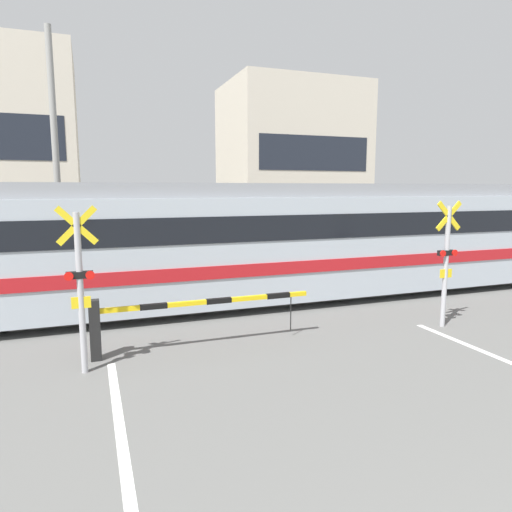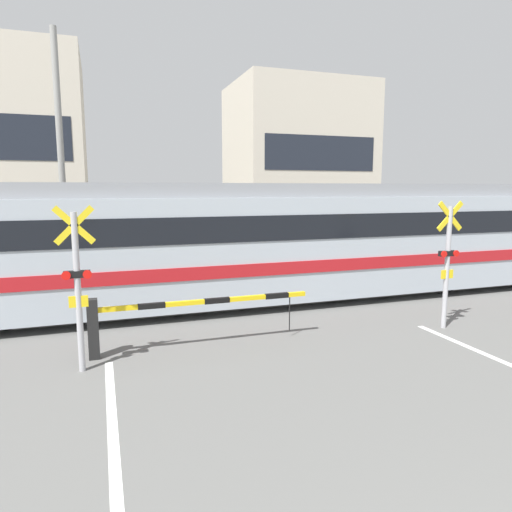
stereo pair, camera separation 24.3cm
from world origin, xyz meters
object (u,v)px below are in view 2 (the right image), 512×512
crossing_barrier_near (158,314)px  crossing_signal_right (447,259)px  commuter_train (255,239)px  crossing_barrier_far (283,258)px  crossing_signal_left (77,282)px  pedestrian (173,244)px

crossing_barrier_near → crossing_signal_right: crossing_signal_right is taller
commuter_train → crossing_signal_right: (3.37, -3.80, -0.18)m
crossing_barrier_far → crossing_signal_right: (1.41, -6.41, 0.84)m
crossing_signal_left → crossing_barrier_near: bearing=21.6°
crossing_barrier_near → crossing_signal_left: bearing=-158.4°
commuter_train → crossing_signal_left: (-4.52, -3.80, -0.18)m
commuter_train → crossing_signal_left: 5.91m
crossing_signal_right → pedestrian: (-4.71, 10.29, -0.67)m
commuter_train → crossing_signal_right: bearing=-48.4°
crossing_barrier_far → crossing_signal_right: size_ratio=1.53×
crossing_signal_right → crossing_barrier_near: bearing=175.1°
commuter_train → crossing_barrier_far: (1.96, 2.61, -1.02)m
commuter_train → crossing_signal_left: commuter_train is taller
crossing_signal_right → crossing_signal_left: bearing=180.0°
commuter_train → crossing_barrier_far: commuter_train is taller
crossing_barrier_far → commuter_train: bearing=-126.9°
crossing_signal_left → commuter_train: bearing=40.1°
commuter_train → crossing_barrier_near: 4.60m
commuter_train → pedestrian: 6.69m
crossing_barrier_near → crossing_signal_left: crossing_signal_left is taller
crossing_barrier_near → crossing_barrier_far: 7.74m
commuter_train → pedestrian: commuter_train is taller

